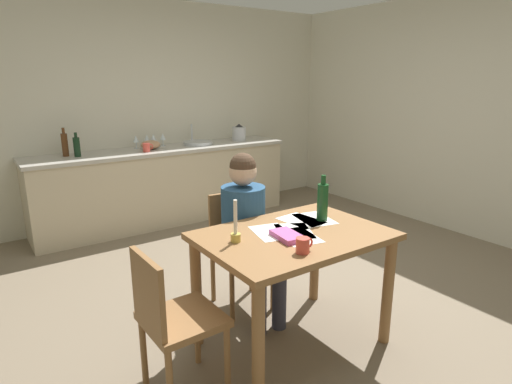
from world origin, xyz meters
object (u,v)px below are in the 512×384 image
at_px(mixing_bowl, 151,145).
at_px(stovetop_kettle, 239,133).
at_px(chair_at_table, 238,244).
at_px(chair_side_empty, 172,318).
at_px(coffee_mug, 303,245).
at_px(book_magazine, 287,236).
at_px(wine_glass_back_right, 136,139).
at_px(teacup_on_counter, 147,147).
at_px(candlestick, 236,230).
at_px(bottle_oil, 65,144).
at_px(person_seated, 248,225).
at_px(wine_glass_back_left, 147,138).
at_px(wine_glass_by_kettle, 153,138).
at_px(wine_bottle_on_table, 323,201).
at_px(dining_table, 293,252).
at_px(sink_unit, 198,143).
at_px(bottle_vinegar, 77,146).
at_px(wine_glass_near_sink, 163,137).

xyz_separation_m(mixing_bowl, stovetop_kettle, (1.22, -0.01, 0.05)).
bearing_deg(chair_at_table, chair_side_empty, -141.77).
xyz_separation_m(coffee_mug, book_magazine, (0.06, 0.22, -0.03)).
distance_m(wine_glass_back_right, teacup_on_counter, 0.31).
xyz_separation_m(candlestick, bottle_oil, (-0.35, 2.81, 0.19)).
relative_size(person_seated, wine_glass_back_left, 7.76).
relative_size(person_seated, mixing_bowl, 5.30).
distance_m(chair_at_table, person_seated, 0.25).
xyz_separation_m(mixing_bowl, wine_glass_by_kettle, (0.09, 0.14, 0.06)).
distance_m(person_seated, wine_glass_by_kettle, 2.51).
distance_m(coffee_mug, wine_glass_back_left, 3.26).
bearing_deg(wine_bottle_on_table, bottle_oil, 110.31).
relative_size(candlestick, wine_bottle_on_table, 0.82).
bearing_deg(coffee_mug, dining_table, 59.67).
xyz_separation_m(coffee_mug, bottle_oil, (-0.57, 3.16, 0.21)).
xyz_separation_m(sink_unit, teacup_on_counter, (-0.72, -0.15, 0.03)).
relative_size(dining_table, wine_bottle_on_table, 3.67).
xyz_separation_m(coffee_mug, bottle_vinegar, (-0.47, 3.06, 0.19)).
height_order(chair_at_table, bottle_vinegar, bottle_vinegar).
height_order(wine_glass_near_sink, wine_glass_back_left, same).
xyz_separation_m(chair_side_empty, candlestick, (0.46, 0.10, 0.37)).
distance_m(candlestick, wine_glass_near_sink, 2.99).
bearing_deg(wine_glass_back_left, sink_unit, -13.78).
relative_size(coffee_mug, wine_glass_back_right, 0.72).
xyz_separation_m(person_seated, teacup_on_counter, (0.09, 2.17, 0.27)).
distance_m(chair_at_table, candlestick, 0.76).
distance_m(bottle_vinegar, stovetop_kettle, 2.03).
bearing_deg(wine_glass_back_left, wine_glass_back_right, 180.00).
bearing_deg(wine_glass_near_sink, mixing_bowl, -146.76).
xyz_separation_m(dining_table, wine_glass_back_left, (0.20, 2.97, 0.36)).
relative_size(candlestick, wine_glass_by_kettle, 1.66).
bearing_deg(chair_at_table, wine_bottle_on_table, -60.76).
bearing_deg(teacup_on_counter, dining_table, -91.72).
bearing_deg(chair_side_empty, bottle_vinegar, 85.79).
distance_m(dining_table, candlestick, 0.43).
relative_size(coffee_mug, teacup_on_counter, 0.94).
xyz_separation_m(book_magazine, wine_glass_near_sink, (0.49, 3.02, 0.22)).
bearing_deg(wine_bottle_on_table, wine_glass_by_kettle, 90.69).
height_order(candlestick, mixing_bowl, candlestick).
height_order(bottle_oil, mixing_bowl, bottle_oil).
height_order(chair_side_empty, bottle_oil, bottle_oil).
relative_size(candlestick, sink_unit, 0.71).
distance_m(candlestick, wine_glass_back_left, 2.94).
height_order(wine_bottle_on_table, wine_glass_near_sink, wine_bottle_on_table).
height_order(dining_table, wine_bottle_on_table, wine_bottle_on_table).
xyz_separation_m(chair_at_table, wine_glass_back_right, (0.07, 2.32, 0.53)).
distance_m(dining_table, wine_bottle_on_table, 0.42).
xyz_separation_m(person_seated, wine_glass_back_left, (0.21, 2.47, 0.33)).
height_order(sink_unit, wine_glass_back_right, sink_unit).
distance_m(wine_glass_near_sink, wine_glass_back_left, 0.20).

